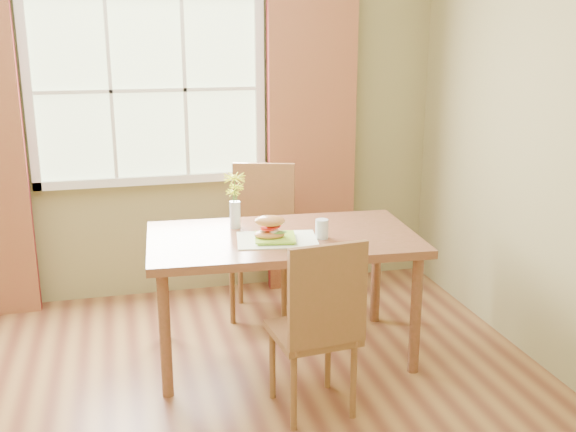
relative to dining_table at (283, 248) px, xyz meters
The scene contains 11 objects.
room 1.18m from the dining_table, 133.47° to the right, with size 4.24×3.84×2.74m.
window 1.58m from the dining_table, 119.60° to the left, with size 1.62×0.06×1.32m.
curtain_right 1.26m from the dining_table, 65.78° to the left, with size 0.65×0.08×2.20m, color maroon.
dining_table is the anchor object (origin of this frame).
chair_near 0.72m from the dining_table, 89.32° to the right, with size 0.43×0.43×0.95m.
chair_far 0.71m from the dining_table, 87.62° to the left, with size 0.54×0.54×1.02m.
placemat 0.13m from the dining_table, 122.81° to the right, with size 0.45×0.33×0.01m, color #ECEECA.
plate 0.14m from the dining_table, 126.58° to the right, with size 0.23×0.23×0.01m, color #9BDE37.
croissant_sandwich 0.21m from the dining_table, 136.72° to the right, with size 0.20×0.16×0.13m.
water_glass 0.27m from the dining_table, 28.63° to the right, with size 0.07×0.07×0.11m.
flower_vase 0.43m from the dining_table, 137.24° to the left, with size 0.14×0.14×0.33m.
Camera 1 is at (-0.23, -2.92, 1.91)m, focal length 42.00 mm.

